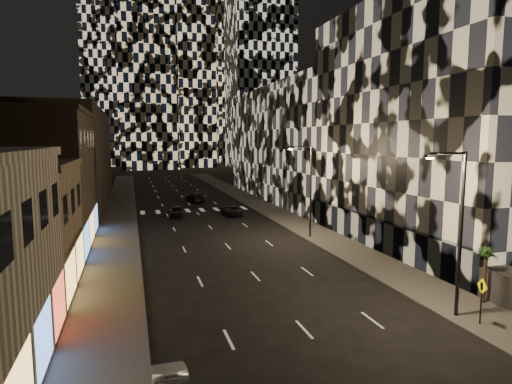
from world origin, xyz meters
TOP-DOWN VIEW (x-y plane):
  - sidewalk_left at (-10.00, 50.00)m, footprint 4.00×120.00m
  - sidewalk_right at (10.00, 50.00)m, footprint 4.00×120.00m
  - curb_left at (-7.90, 50.00)m, footprint 0.20×120.00m
  - curb_right at (7.90, 50.00)m, footprint 0.20×120.00m
  - retail_brown at (-17.00, 33.50)m, footprint 10.00×15.00m
  - retail_filler_left at (-17.00, 60.00)m, footprint 10.00×40.00m
  - midrise_right at (20.00, 24.50)m, footprint 16.00×25.00m
  - midrise_base at (12.30, 24.50)m, footprint 0.60×25.00m
  - midrise_filler_right at (20.00, 57.00)m, footprint 16.00×40.00m
  - tower_right_mid at (35.00, 135.00)m, footprint 20.00×20.00m
  - tower_left_back at (-12.00, 165.00)m, footprint 24.00×24.00m
  - tower_center_low at (-2.00, 140.00)m, footprint 18.00×18.00m
  - streetlight_near at (8.35, 10.00)m, footprint 2.55×0.25m
  - streetlight_far at (8.35, 30.00)m, footprint 2.55×0.25m
  - car_dark_midlane at (-2.91, 45.93)m, footprint 2.06×4.09m
  - car_dark_oncoming at (1.28, 58.18)m, footprint 2.60×5.18m
  - car_dark_rightlane at (4.00, 44.38)m, footprint 2.14×4.40m
  - ped_sign at (8.99, 8.71)m, footprint 0.21×0.81m
  - palm_tree at (11.50, 11.09)m, footprint 1.71×1.70m

SIDE VIEW (x-z plane):
  - sidewalk_left at x=-10.00m, z-range 0.00..0.15m
  - sidewalk_right at x=10.00m, z-range 0.00..0.15m
  - curb_left at x=-7.90m, z-range 0.00..0.15m
  - curb_right at x=7.90m, z-range 0.00..0.15m
  - car_dark_rightlane at x=4.00m, z-range 0.00..1.20m
  - car_dark_midlane at x=-2.91m, z-range 0.00..1.34m
  - car_dark_oncoming at x=1.28m, z-range 0.00..1.45m
  - midrise_base at x=12.30m, z-range 0.00..3.00m
  - ped_sign at x=8.99m, z-range 0.57..3.03m
  - palm_tree at x=11.50m, z-range 1.24..4.60m
  - streetlight_near at x=8.35m, z-range 0.85..9.85m
  - streetlight_far at x=8.35m, z-range 0.85..9.85m
  - retail_brown at x=-17.00m, z-range 0.00..12.00m
  - retail_filler_left at x=-17.00m, z-range 0.00..14.00m
  - midrise_filler_right at x=20.00m, z-range 0.00..18.00m
  - midrise_right at x=20.00m, z-range 0.00..22.00m
  - tower_center_low at x=-2.00m, z-range 0.00..95.00m
  - tower_right_mid at x=35.00m, z-range 0.00..100.00m
  - tower_left_back at x=-12.00m, z-range 0.00..120.00m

